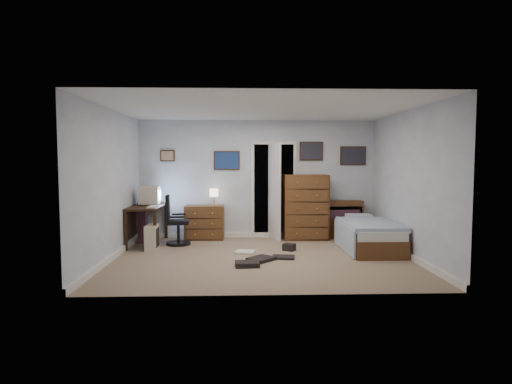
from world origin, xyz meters
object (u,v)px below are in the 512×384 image
at_px(computer_desk, 143,214).
at_px(bed, 367,235).
at_px(tall_dresser, 305,207).
at_px(office_chair, 175,226).
at_px(low_dresser, 205,222).

xyz_separation_m(computer_desk, bed, (4.28, -0.70, -0.31)).
height_order(tall_dresser, bed, tall_dresser).
relative_size(computer_desk, tall_dresser, 0.98).
xyz_separation_m(computer_desk, tall_dresser, (3.29, 0.44, 0.09)).
relative_size(office_chair, low_dresser, 1.22).
xyz_separation_m(office_chair, bed, (3.62, -0.59, -0.11)).
bearing_deg(low_dresser, tall_dresser, 1.16).
bearing_deg(computer_desk, low_dresser, 20.69).
distance_m(low_dresser, bed, 3.31).
height_order(low_dresser, bed, low_dresser).
bearing_deg(low_dresser, computer_desk, -156.79).
height_order(computer_desk, bed, computer_desk).
bearing_deg(office_chair, low_dresser, 43.20).
relative_size(computer_desk, bed, 0.75).
bearing_deg(bed, computer_desk, 170.84).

